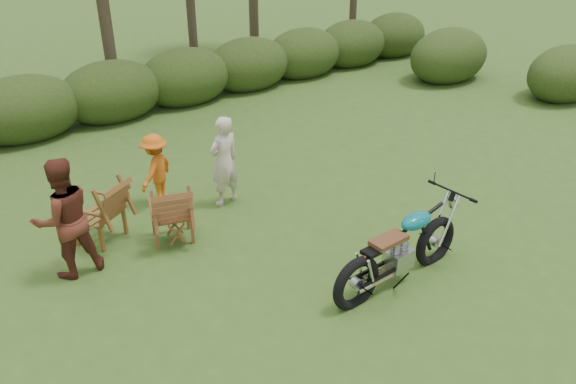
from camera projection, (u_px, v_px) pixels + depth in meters
ground at (394, 300)px, 7.45m from camera, size 80.00×80.00×0.00m
motorcycle at (396, 280)px, 7.83m from camera, size 2.24×0.86×1.28m
lawn_chair_right at (174, 238)px, 8.79m from camera, size 0.87×0.87×0.99m
lawn_chair_left at (103, 239)px, 8.77m from camera, size 0.96×0.96×1.03m
side_table at (176, 229)px, 8.57m from camera, size 0.59×0.54×0.50m
cup at (176, 213)px, 8.42m from camera, size 0.12×0.12×0.09m
adult_a at (226, 203)px, 9.83m from camera, size 0.62×0.44×1.59m
adult_b at (75, 271)px, 8.01m from camera, size 0.86×0.67×1.76m
child at (160, 203)px, 9.83m from camera, size 0.95×0.85×1.27m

